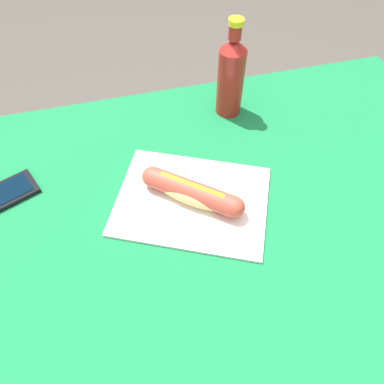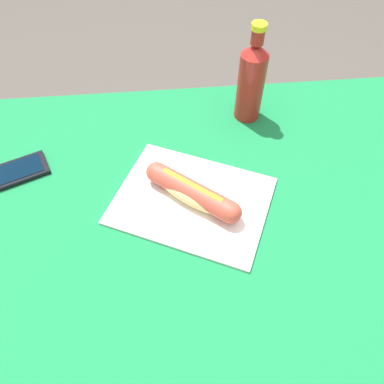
# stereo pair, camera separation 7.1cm
# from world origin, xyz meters

# --- Properties ---
(ground_plane) EXTENTS (6.00, 6.00, 0.00)m
(ground_plane) POSITION_xyz_m (0.00, 0.00, 0.00)
(ground_plane) COLOR #47423D
(ground_plane) RESTS_ON ground
(dining_table) EXTENTS (1.24, 0.77, 0.78)m
(dining_table) POSITION_xyz_m (0.00, 0.00, 0.63)
(dining_table) COLOR brown
(dining_table) RESTS_ON ground
(paper_wrapper) EXTENTS (0.36, 0.33, 0.01)m
(paper_wrapper) POSITION_xyz_m (-0.02, 0.02, 0.78)
(paper_wrapper) COLOR silver
(paper_wrapper) RESTS_ON dining_table
(hot_dog) EXTENTS (0.17, 0.15, 0.05)m
(hot_dog) POSITION_xyz_m (-0.02, 0.02, 0.81)
(hot_dog) COLOR #E5BC75
(hot_dog) RESTS_ON paper_wrapper
(cell_phone) EXTENTS (0.14, 0.11, 0.01)m
(cell_phone) POSITION_xyz_m (-0.38, 0.13, 0.79)
(cell_phone) COLOR black
(cell_phone) RESTS_ON dining_table
(soda_bottle) EXTENTS (0.06, 0.06, 0.23)m
(soda_bottle) POSITION_xyz_m (0.14, 0.27, 0.88)
(soda_bottle) COLOR maroon
(soda_bottle) RESTS_ON dining_table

